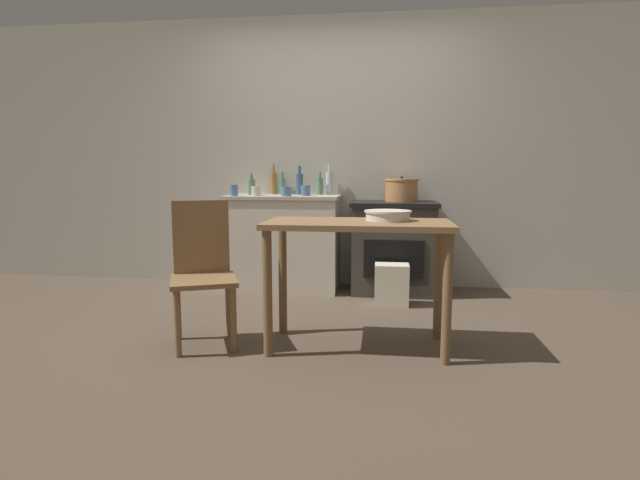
{
  "coord_description": "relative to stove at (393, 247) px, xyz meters",
  "views": [
    {
      "loc": [
        0.48,
        -3.27,
        1.1
      ],
      "look_at": [
        0.0,
        0.53,
        0.57
      ],
      "focal_mm": 28.0,
      "sensor_mm": 36.0,
      "label": 1
    }
  ],
  "objects": [
    {
      "name": "bottle_center_left",
      "position": [
        -1.16,
        0.21,
        0.58
      ],
      "size": [
        0.06,
        0.06,
        0.28
      ],
      "color": "olive",
      "rests_on": "counter_cabinet"
    },
    {
      "name": "bottle_far_left",
      "position": [
        -0.62,
        0.22,
        0.58
      ],
      "size": [
        0.06,
        0.06,
        0.29
      ],
      "color": "silver",
      "rests_on": "counter_cabinet"
    },
    {
      "name": "counter_cabinet",
      "position": [
        -1.02,
        0.0,
        0.02
      ],
      "size": [
        1.05,
        0.56,
        0.88
      ],
      "color": "beige",
      "rests_on": "ground_plane"
    },
    {
      "name": "ground_plane",
      "position": [
        -0.58,
        -1.28,
        -0.42
      ],
      "size": [
        14.0,
        14.0,
        0.0
      ],
      "primitive_type": "plane",
      "color": "brown"
    },
    {
      "name": "flour_sack",
      "position": [
        -0.02,
        -0.48,
        -0.25
      ],
      "size": [
        0.28,
        0.2,
        0.34
      ],
      "primitive_type": "cube",
      "color": "beige",
      "rests_on": "ground_plane"
    },
    {
      "name": "bottle_mid_left",
      "position": [
        -1.07,
        0.19,
        0.55
      ],
      "size": [
        0.06,
        0.06,
        0.22
      ],
      "color": "#517F5B",
      "rests_on": "counter_cabinet"
    },
    {
      "name": "cup_far_right",
      "position": [
        -1.44,
        -0.16,
        0.52
      ],
      "size": [
        0.07,
        0.07,
        0.1
      ],
      "primitive_type": "cylinder",
      "color": "#4C6B99",
      "rests_on": "counter_cabinet"
    },
    {
      "name": "wall_back",
      "position": [
        -0.58,
        0.3,
        0.86
      ],
      "size": [
        8.0,
        0.07,
        2.55
      ],
      "color": "#B2AD9E",
      "rests_on": "ground_plane"
    },
    {
      "name": "stock_pot",
      "position": [
        0.07,
        0.05,
        0.52
      ],
      "size": [
        0.31,
        0.31,
        0.23
      ],
      "color": "#B77A47",
      "rests_on": "stove"
    },
    {
      "name": "stove",
      "position": [
        0.0,
        0.0,
        0.0
      ],
      "size": [
        0.78,
        0.57,
        0.83
      ],
      "color": "#38332D",
      "rests_on": "ground_plane"
    },
    {
      "name": "mixing_bowl_large",
      "position": [
        -0.07,
        -1.44,
        0.42
      ],
      "size": [
        0.29,
        0.29,
        0.06
      ],
      "color": "silver",
      "rests_on": "work_table"
    },
    {
      "name": "cup_right",
      "position": [
        -0.96,
        -0.16,
        0.51
      ],
      "size": [
        0.09,
        0.09,
        0.08
      ],
      "primitive_type": "cylinder",
      "color": "#4C6B99",
      "rests_on": "counter_cabinet"
    },
    {
      "name": "chair",
      "position": [
        -1.24,
        -1.54,
        0.06
      ],
      "size": [
        0.52,
        0.52,
        0.92
      ],
      "rotation": [
        0.0,
        0.0,
        0.39
      ],
      "color": "olive",
      "rests_on": "ground_plane"
    },
    {
      "name": "bottle_left",
      "position": [
        -0.7,
        0.16,
        0.55
      ],
      "size": [
        0.06,
        0.06,
        0.22
      ],
      "color": "#517F5B",
      "rests_on": "counter_cabinet"
    },
    {
      "name": "work_table",
      "position": [
        -0.25,
        -1.51,
        0.24
      ],
      "size": [
        1.14,
        0.55,
        0.8
      ],
      "color": "olive",
      "rests_on": "ground_plane"
    },
    {
      "name": "bottle_center_right",
      "position": [
        -0.89,
        0.15,
        0.57
      ],
      "size": [
        0.07,
        0.07,
        0.27
      ],
      "color": "#3D5675",
      "rests_on": "counter_cabinet"
    },
    {
      "name": "cup_end_right",
      "position": [
        -1.25,
        -0.12,
        0.51
      ],
      "size": [
        0.08,
        0.08,
        0.09
      ],
      "primitive_type": "cylinder",
      "color": "beige",
      "rests_on": "counter_cabinet"
    },
    {
      "name": "cup_mid_right",
      "position": [
        -0.8,
        -0.07,
        0.51
      ],
      "size": [
        0.08,
        0.08,
        0.1
      ],
      "primitive_type": "cylinder",
      "color": "#4C6B99",
      "rests_on": "counter_cabinet"
    },
    {
      "name": "bottle_center",
      "position": [
        -1.33,
        0.04,
        0.54
      ],
      "size": [
        0.07,
        0.07,
        0.2
      ],
      "color": "#517F5B",
      "rests_on": "counter_cabinet"
    }
  ]
}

